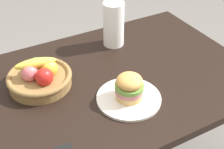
% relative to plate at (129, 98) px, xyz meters
% --- Properties ---
extents(dining_table, '(1.40, 0.90, 0.75)m').
position_rel_plate_xyz_m(dining_table, '(-0.03, 0.17, -0.11)').
color(dining_table, black).
rests_on(dining_table, ground_plane).
extents(plate, '(0.28, 0.28, 0.01)m').
position_rel_plate_xyz_m(plate, '(0.00, 0.00, 0.00)').
color(plate, silver).
rests_on(plate, dining_table).
extents(sandwich, '(0.12, 0.12, 0.12)m').
position_rel_plate_xyz_m(sandwich, '(0.00, 0.00, 0.06)').
color(sandwich, '#DBAD60').
rests_on(sandwich, plate).
extents(fruit_basket, '(0.29, 0.29, 0.14)m').
position_rel_plate_xyz_m(fruit_basket, '(-0.30, 0.28, 0.04)').
color(fruit_basket, olive).
rests_on(fruit_basket, dining_table).
extents(paper_towel_roll, '(0.11, 0.11, 0.24)m').
position_rel_plate_xyz_m(paper_towel_roll, '(0.16, 0.43, 0.11)').
color(paper_towel_roll, white).
rests_on(paper_towel_roll, dining_table).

